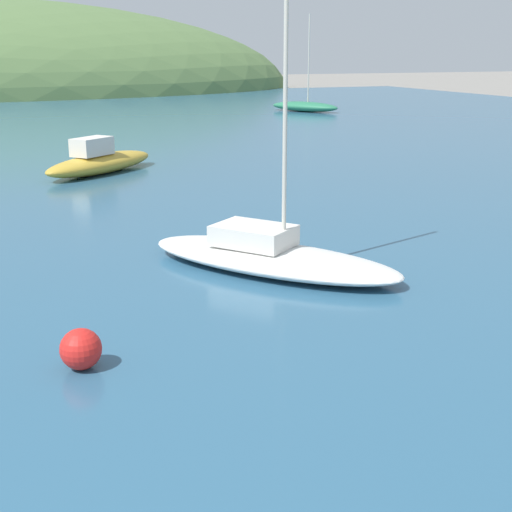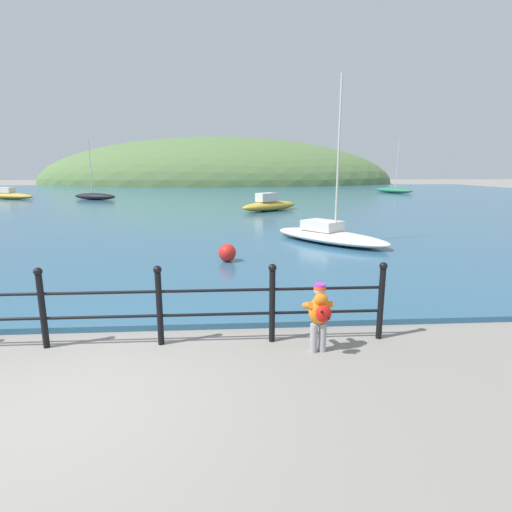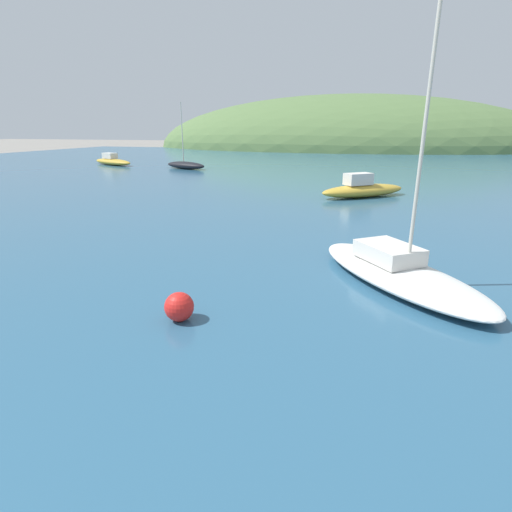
{
  "view_description": "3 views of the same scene",
  "coord_description": "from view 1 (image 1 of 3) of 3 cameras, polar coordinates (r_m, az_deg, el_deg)",
  "views": [
    {
      "loc": [
        0.91,
        -1.22,
        3.63
      ],
      "look_at": [
        4.14,
        6.99,
        1.07
      ],
      "focal_mm": 50.0,
      "sensor_mm": 36.0,
      "label": 1
    },
    {
      "loc": [
        1.88,
        -4.13,
        2.56
      ],
      "look_at": [
        2.4,
        3.78,
        0.83
      ],
      "focal_mm": 28.0,
      "sensor_mm": 36.0,
      "label": 2
    },
    {
      "loc": [
        4.62,
        1.17,
        3.1
      ],
      "look_at": [
        2.98,
        6.91,
        1.19
      ],
      "focal_mm": 28.0,
      "sensor_mm": 36.0,
      "label": 3
    }
  ],
  "objects": [
    {
      "name": "mooring_buoy",
      "position": [
        8.44,
        -13.84,
        -7.24
      ],
      "size": [
        0.48,
        0.48,
        0.48
      ],
      "primitive_type": "sphere",
      "color": "red",
      "rests_on": "water"
    },
    {
      "name": "boat_red_dinghy",
      "position": [
        21.7,
        -12.4,
        7.4
      ],
      "size": [
        4.11,
        3.67,
        1.08
      ],
      "color": "gold",
      "rests_on": "water"
    },
    {
      "name": "boat_twin_mast",
      "position": [
        42.94,
        3.91,
        11.86
      ],
      "size": [
        3.44,
        4.48,
        5.48
      ],
      "color": "#287551",
      "rests_on": "water"
    },
    {
      "name": "boat_far_right",
      "position": [
        11.84,
        1.07,
        0.12
      ],
      "size": [
        4.09,
        4.61,
        5.41
      ],
      "color": "silver",
      "rests_on": "water"
    }
  ]
}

